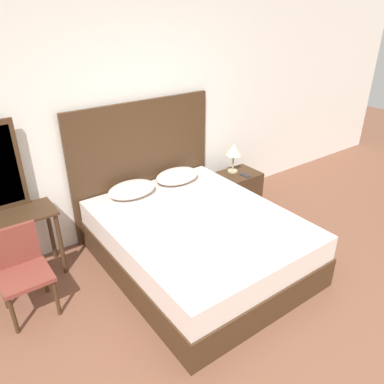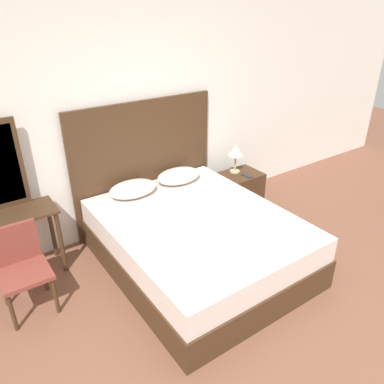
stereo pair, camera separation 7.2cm
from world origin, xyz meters
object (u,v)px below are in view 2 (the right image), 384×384
object	(u,v)px
table_lamp	(236,151)
nightstand	(240,189)
phone_on_nightstand	(247,176)
bed	(198,241)
phone_on_bed	(216,199)
vanity_desk	(9,229)
chair	(21,264)

from	to	relation	value
table_lamp	nightstand	bearing A→B (deg)	-67.40
nightstand	phone_on_nightstand	size ratio (longest dim) A/B	3.47
bed	phone_on_bed	world-z (taller)	phone_on_bed
vanity_desk	chair	world-z (taller)	chair
phone_on_bed	table_lamp	distance (m)	1.07
table_lamp	chair	xyz separation A→B (m)	(-2.87, -0.45, -0.30)
phone_on_bed	vanity_desk	xyz separation A→B (m)	(-2.02, 0.65, -0.00)
phone_on_bed	nightstand	distance (m)	1.09
phone_on_nightstand	vanity_desk	xyz separation A→B (m)	(-2.91, 0.21, 0.12)
phone_on_nightstand	vanity_desk	bearing A→B (deg)	175.93
phone_on_bed	vanity_desk	distance (m)	2.13
phone_on_bed	table_lamp	size ratio (longest dim) A/B	0.41
table_lamp	chair	world-z (taller)	table_lamp
nightstand	vanity_desk	world-z (taller)	vanity_desk
bed	table_lamp	distance (m)	1.57
bed	nightstand	xyz separation A→B (m)	(1.27, 0.77, -0.06)
bed	chair	xyz separation A→B (m)	(-1.64, 0.41, 0.18)
vanity_desk	phone_on_nightstand	bearing A→B (deg)	-4.07
chair	table_lamp	bearing A→B (deg)	8.87
bed	chair	bearing A→B (deg)	166.09
bed	chair	size ratio (longest dim) A/B	2.66
bed	nightstand	size ratio (longest dim) A/B	3.96
nightstand	chair	bearing A→B (deg)	-172.92
bed	phone_on_nightstand	xyz separation A→B (m)	(1.28, 0.66, 0.18)
table_lamp	phone_on_nightstand	size ratio (longest dim) A/B	2.55
chair	nightstand	bearing A→B (deg)	7.08
nightstand	table_lamp	xyz separation A→B (m)	(-0.04, 0.09, 0.53)
phone_on_bed	bed	bearing A→B (deg)	-152.11
phone_on_nightstand	chair	world-z (taller)	chair
vanity_desk	bed	bearing A→B (deg)	-28.08
phone_on_bed	chair	distance (m)	2.05
phone_on_bed	table_lamp	world-z (taller)	table_lamp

